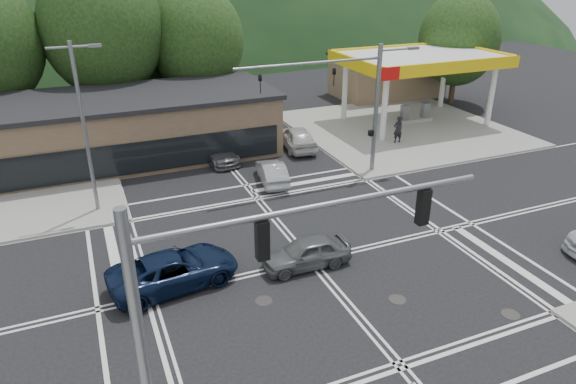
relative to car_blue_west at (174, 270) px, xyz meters
name	(u,v)px	position (x,y,z in m)	size (l,w,h in m)	color
ground	(310,261)	(6.04, -0.50, -0.75)	(120.00, 120.00, 0.00)	black
sidewalk_ne	(400,128)	(21.04, 14.50, -0.67)	(16.00, 16.00, 0.15)	gray
gas_station_canopy	(420,62)	(23.03, 15.49, 4.29)	(12.32, 8.34, 5.75)	silver
convenience_store	(387,76)	(26.04, 24.50, 1.15)	(10.00, 6.00, 3.80)	#846B4F
commercial_row	(93,133)	(-1.96, 16.50, 1.25)	(24.00, 8.00, 4.00)	brown
hill_north	(112,29)	(6.04, 89.50, -0.75)	(252.00, 126.00, 140.00)	black
tree_n_b	(102,28)	(0.04, 23.50, 7.04)	(9.00, 9.00, 12.98)	#382619
tree_n_c	(196,40)	(7.04, 23.50, 5.74)	(7.60, 7.60, 10.87)	#382619
tree_n_e	(149,28)	(4.04, 27.50, 6.39)	(8.40, 8.40, 11.98)	#382619
tree_ne	(459,39)	(30.04, 19.50, 5.09)	(7.20, 7.20, 9.99)	#382619
streetlight_nw	(84,121)	(-2.40, 8.50, 4.30)	(2.50, 0.25, 9.00)	slate
signal_mast_ne	(359,95)	(12.98, 7.70, 4.32)	(11.65, 0.30, 8.00)	slate
signal_mast_sw	(216,305)	(-0.35, -8.70, 4.37)	(9.14, 0.28, 8.00)	slate
car_blue_west	(174,270)	(0.00, 0.00, 0.00)	(2.48, 5.39, 1.50)	#0B1732
car_grey_center	(306,253)	(5.68, -0.80, -0.07)	(1.61, 4.01, 1.37)	#585B5D
car_queue_a	(272,172)	(7.66, 8.50, -0.09)	(1.40, 4.01, 1.32)	#9C9EA3
car_queue_b	(297,137)	(11.54, 13.57, 0.07)	(1.93, 4.81, 1.64)	#BBBAB7
car_northbound	(216,151)	(5.54, 13.39, -0.08)	(1.88, 4.62, 1.34)	#545659
pedestrian	(398,129)	(18.69, 11.51, 0.39)	(0.72, 0.47, 1.97)	black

